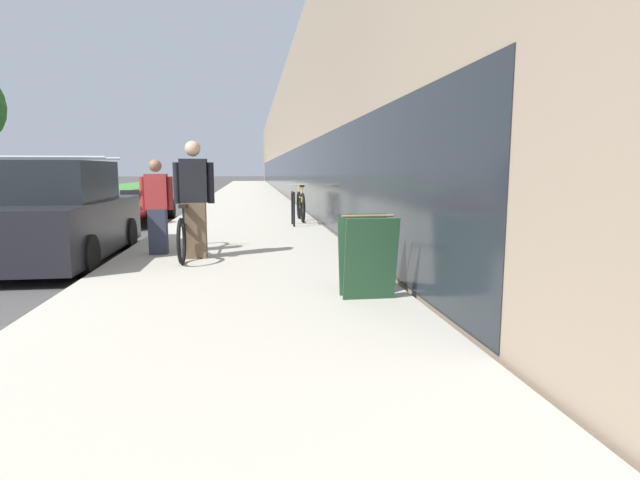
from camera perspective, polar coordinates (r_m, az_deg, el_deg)
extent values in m
cube|color=#BCB5A5|center=(26.83, -8.31, 4.89)|extent=(3.89, 70.00, 0.13)
cube|color=gray|center=(35.49, 3.26, 11.03)|extent=(10.00, 70.00, 6.71)
cube|color=#1E2328|center=(34.83, -4.87, 7.60)|extent=(0.10, 63.00, 2.20)
cube|color=#478438|center=(32.77, -27.78, 4.52)|extent=(4.87, 70.00, 0.03)
torus|color=black|center=(9.16, -14.16, 1.34)|extent=(0.06, 0.68, 0.68)
torus|color=black|center=(7.51, -15.54, -0.13)|extent=(0.06, 0.68, 0.68)
cylinder|color=black|center=(8.31, -14.83, 2.09)|extent=(0.04, 1.42, 0.04)
cylinder|color=black|center=(7.99, -15.10, 1.15)|extent=(0.04, 0.85, 0.32)
cylinder|color=black|center=(7.77, -15.34, 2.72)|extent=(0.03, 0.03, 0.28)
cube|color=black|center=(7.76, -15.38, 3.75)|extent=(0.11, 0.22, 0.05)
cylinder|color=black|center=(8.99, -14.33, 3.49)|extent=(0.03, 0.03, 0.30)
cylinder|color=silver|center=(8.98, -14.37, 4.44)|extent=(0.52, 0.03, 0.03)
cube|color=brown|center=(8.01, -14.05, 1.09)|extent=(0.33, 0.24, 0.87)
cube|color=black|center=(7.96, -14.24, 6.58)|extent=(0.41, 0.24, 0.67)
cylinder|color=black|center=(7.99, -16.06, 6.27)|extent=(0.10, 0.10, 0.63)
cylinder|color=black|center=(7.93, -12.39, 6.39)|extent=(0.10, 0.10, 0.63)
sphere|color=tan|center=(7.96, -14.36, 10.09)|extent=(0.24, 0.24, 0.24)
cube|color=#33384C|center=(8.57, -18.00, 0.93)|extent=(0.28, 0.20, 0.74)
cube|color=#B23333|center=(8.52, -18.19, 5.29)|extent=(0.35, 0.20, 0.57)
cylinder|color=#B23333|center=(8.56, -19.62, 5.04)|extent=(0.09, 0.09, 0.53)
cylinder|color=#B23333|center=(8.48, -16.74, 5.14)|extent=(0.09, 0.09, 0.53)
sphere|color=#936B51|center=(8.51, -18.32, 8.07)|extent=(0.20, 0.20, 0.20)
cylinder|color=black|center=(12.07, -2.99, 3.47)|extent=(0.05, 0.05, 0.82)
cylinder|color=black|center=(12.62, -3.20, 3.67)|extent=(0.05, 0.05, 0.82)
cylinder|color=black|center=(12.32, -3.11, 5.47)|extent=(0.05, 0.55, 0.05)
torus|color=black|center=(14.08, -2.43, 4.03)|extent=(0.06, 0.78, 0.78)
torus|color=black|center=(13.01, -1.98, 3.71)|extent=(0.06, 0.78, 0.78)
cylinder|color=yellow|center=(13.53, -2.22, 4.87)|extent=(0.04, 0.91, 0.04)
cylinder|color=yellow|center=(13.32, -2.13, 4.35)|extent=(0.04, 0.55, 0.35)
cylinder|color=yellow|center=(13.18, -2.08, 5.48)|extent=(0.03, 0.03, 0.32)
cube|color=black|center=(13.17, -2.08, 6.18)|extent=(0.11, 0.22, 0.05)
cylinder|color=yellow|center=(13.97, -2.41, 5.66)|extent=(0.03, 0.03, 0.34)
cylinder|color=silver|center=(13.96, -2.41, 6.35)|extent=(0.52, 0.03, 0.03)
cube|color=#23472D|center=(5.22, 5.85, -2.26)|extent=(0.56, 0.20, 0.89)
cube|color=#23472D|center=(5.56, 4.98, -1.61)|extent=(0.56, 0.20, 0.89)
cylinder|color=#93704C|center=(5.33, 5.46, 2.75)|extent=(0.56, 0.03, 0.03)
cube|color=black|center=(9.15, -28.27, 1.26)|extent=(1.89, 4.03, 0.85)
cube|color=#1E2328|center=(9.10, -28.58, 5.92)|extent=(1.62, 2.01, 0.64)
cylinder|color=silver|center=(9.52, -27.79, 8.26)|extent=(2.01, 0.04, 0.04)
cylinder|color=silver|center=(8.69, -29.78, 8.24)|extent=(2.01, 0.04, 0.04)
cylinder|color=black|center=(10.62, -30.35, 0.43)|extent=(0.22, 0.60, 0.60)
cylinder|color=black|center=(10.07, -21.10, 0.65)|extent=(0.22, 0.60, 0.60)
cylinder|color=black|center=(7.77, -25.14, -1.63)|extent=(0.22, 0.60, 0.60)
ellipsoid|color=maroon|center=(14.99, -20.23, 3.33)|extent=(1.58, 4.37, 0.53)
cube|color=#1E2328|center=(15.50, -19.87, 4.92)|extent=(1.10, 0.04, 0.26)
cylinder|color=black|center=(16.39, -21.79, 3.27)|extent=(0.22, 0.60, 0.60)
cylinder|color=black|center=(16.10, -16.70, 3.43)|extent=(0.22, 0.60, 0.60)
cylinder|color=black|center=(13.96, -24.26, 2.39)|extent=(0.22, 0.60, 0.60)
cylinder|color=black|center=(13.62, -18.32, 2.57)|extent=(0.22, 0.60, 0.60)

